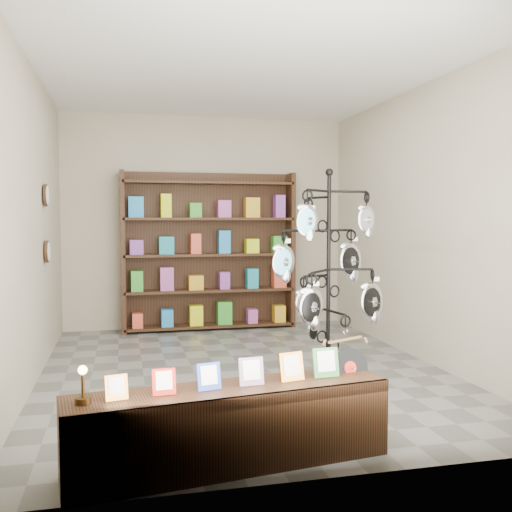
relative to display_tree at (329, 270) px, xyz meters
The scene contains 6 objects.
ground 1.74m from the display_tree, 110.02° to the left, with size 5.00×5.00×0.00m, color slate.
room_envelope 1.51m from the display_tree, 110.02° to the left, with size 5.00×5.00×5.00m.
display_tree is the anchor object (origin of this frame).
front_shelf 1.63m from the display_tree, 136.30° to the right, with size 2.07×0.68×0.72m.
back_shelving 3.57m from the display_tree, 97.29° to the left, with size 2.42×0.36×2.20m.
wall_clocks 3.19m from the display_tree, 139.87° to the left, with size 0.03×0.24×0.84m.
Camera 1 is at (-1.19, -5.62, 1.54)m, focal length 40.00 mm.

